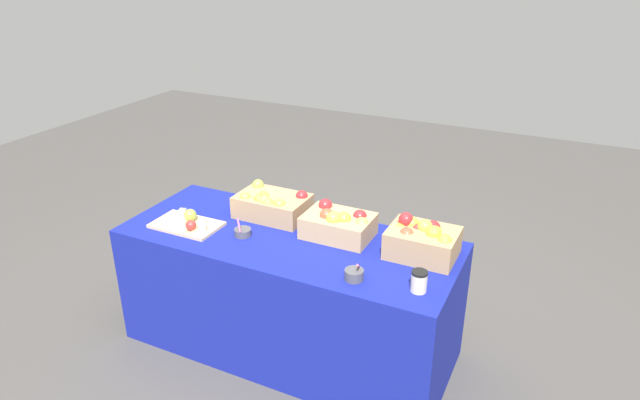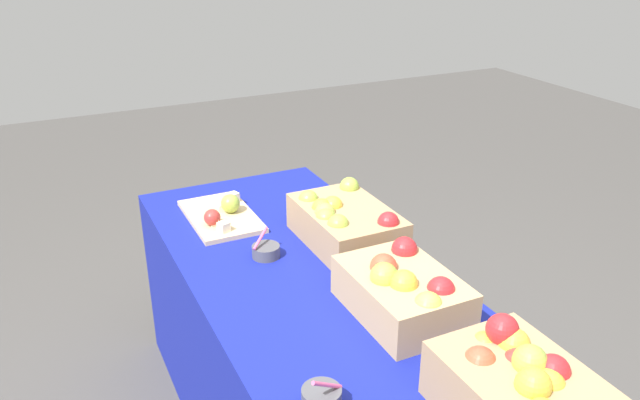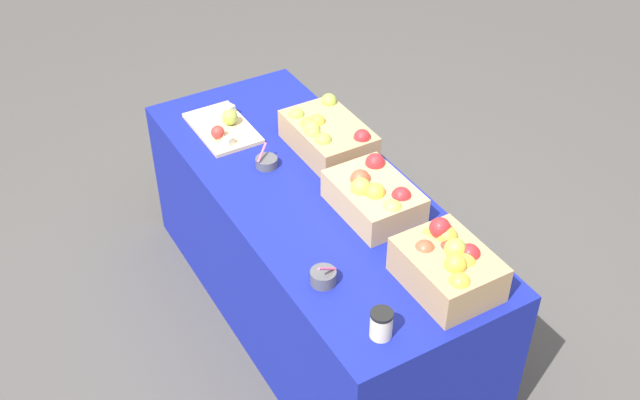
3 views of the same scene
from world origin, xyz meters
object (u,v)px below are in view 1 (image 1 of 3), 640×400
Objects in this scene: apple_crate_left at (422,239)px; cutting_board_front at (188,223)px; apple_crate_middle at (339,224)px; sample_bowl_mid at (243,232)px; apple_crate_right at (272,205)px; coffee_cup at (419,281)px; sample_bowl_near at (354,274)px.

cutting_board_front is (-1.30, -0.27, -0.07)m from apple_crate_left.
sample_bowl_mid is at bearing -154.62° from apple_crate_middle.
coffee_cup is (1.02, -0.40, -0.02)m from apple_crate_right.
apple_crate_middle is at bearing 179.42° from apple_crate_left.
apple_crate_middle is 3.55× the size of coffee_cup.
apple_crate_left reaches higher than apple_crate_right.
apple_crate_right is (-0.46, 0.06, 0.00)m from apple_crate_middle.
apple_crate_left is 3.57× the size of sample_bowl_mid.
sample_bowl_near is 0.31m from coffee_cup.
apple_crate_middle reaches higher than apple_crate_right.
cutting_board_front is at bearing -138.42° from apple_crate_right.
apple_crate_right reaches higher than coffee_cup.
sample_bowl_near is (0.25, -0.38, -0.05)m from apple_crate_middle.
apple_crate_right is 1.07× the size of cutting_board_front.
sample_bowl_mid is (-0.96, -0.23, -0.07)m from apple_crate_left.
sample_bowl_mid is at bearing 168.55° from sample_bowl_near.
apple_crate_left is at bearing 105.05° from coffee_cup.
apple_crate_left reaches higher than cutting_board_front.
coffee_cup is (1.05, -0.11, 0.03)m from sample_bowl_mid.
apple_crate_left is 1.33m from cutting_board_front.
coffee_cup is at bearing -74.95° from apple_crate_left.
cutting_board_front is 0.35m from sample_bowl_mid.
coffee_cup is at bearing -31.21° from apple_crate_middle.
sample_bowl_near is 0.75m from sample_bowl_mid.
apple_crate_right is 3.97× the size of coffee_cup.
coffee_cup reaches higher than sample_bowl_mid.
apple_crate_left is 0.90× the size of cutting_board_front.
cutting_board_front is at bearing 177.18° from coffee_cup.
coffee_cup is at bearing -2.82° from cutting_board_front.
apple_crate_middle is 0.47m from apple_crate_right.
apple_crate_left is 0.94× the size of apple_crate_middle.
apple_crate_right is at bearing 173.12° from apple_crate_middle.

